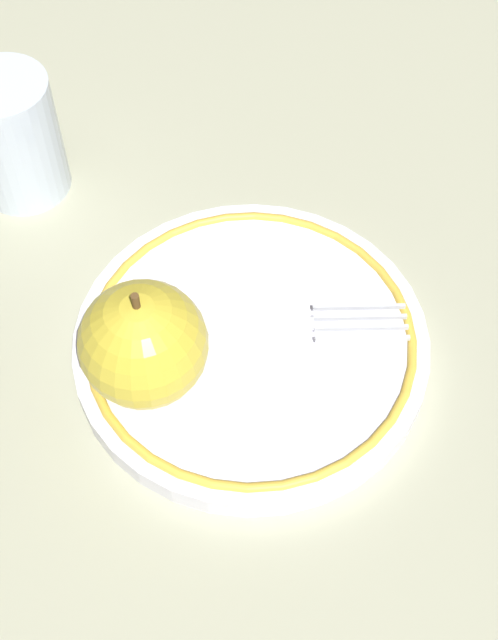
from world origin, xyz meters
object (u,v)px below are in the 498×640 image
at_px(fork, 266,324).
at_px(apple_red_whole, 143,344).
at_px(plate, 249,346).
at_px(drinking_glass, 14,137).

bearing_deg(fork, apple_red_whole, -152.90).
bearing_deg(fork, plate, -139.47).
xyz_separation_m(plate, apple_red_whole, (0.06, -0.03, 0.05)).
relative_size(apple_red_whole, drinking_glass, 0.91).
bearing_deg(apple_red_whole, plate, 150.55).
bearing_deg(apple_red_whole, drinking_glass, -114.83).
height_order(apple_red_whole, drinking_glass, apple_red_whole).
bearing_deg(apple_red_whole, fork, 153.41).
relative_size(fork, drinking_glass, 1.59).
relative_size(apple_red_whole, fork, 0.57).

